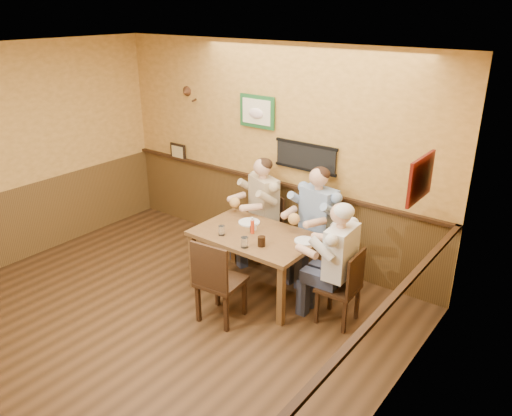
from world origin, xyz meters
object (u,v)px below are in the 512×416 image
at_px(diner_blue_polo, 318,229).
at_px(hot_sauce_bottle, 252,226).
at_px(chair_back_left, 264,227).
at_px(water_glass_left, 222,230).
at_px(pepper_shaker, 251,229).
at_px(chair_back_right, 317,243).
at_px(diner_white_elder, 340,271).
at_px(water_glass_mid, 245,242).
at_px(salt_shaker, 255,227).
at_px(dining_table, 255,241).
at_px(cola_tumbler, 262,241).
at_px(chair_right_end, 338,286).
at_px(diner_tan_shirt, 264,214).
at_px(chair_near_side, 221,279).

height_order(diner_blue_polo, hot_sauce_bottle, diner_blue_polo).
distance_m(chair_back_left, diner_blue_polo, 0.84).
distance_m(water_glass_left, pepper_shaker, 0.35).
relative_size(chair_back_right, diner_white_elder, 0.73).
bearing_deg(water_glass_mid, salt_shaker, 112.95).
bearing_deg(diner_blue_polo, chair_back_left, -168.88).
bearing_deg(dining_table, cola_tumbler, -40.27).
bearing_deg(chair_right_end, diner_tan_shirt, -117.97).
xyz_separation_m(diner_tan_shirt, diner_white_elder, (1.51, -0.71, -0.01)).
bearing_deg(water_glass_mid, diner_white_elder, 21.43).
relative_size(chair_back_right, salt_shaker, 10.04).
bearing_deg(chair_back_left, salt_shaker, -37.57).
xyz_separation_m(water_glass_left, salt_shaker, (0.23, 0.33, -0.01)).
bearing_deg(chair_back_left, chair_back_right, 24.97).
bearing_deg(chair_near_side, cola_tumbler, -118.77).
bearing_deg(dining_table, water_glass_mid, -71.15).
distance_m(diner_blue_polo, cola_tumbler, 0.99).
relative_size(chair_back_right, chair_near_side, 0.93).
distance_m(chair_back_right, cola_tumbler, 1.04).
bearing_deg(chair_back_right, chair_back_left, -168.88).
distance_m(chair_back_left, diner_white_elder, 1.68).
distance_m(chair_near_side, diner_blue_polo, 1.48).
bearing_deg(chair_right_end, salt_shaker, -94.75).
relative_size(chair_near_side, hot_sauce_bottle, 5.37).
bearing_deg(chair_right_end, water_glass_left, -80.75).
height_order(diner_white_elder, water_glass_left, diner_white_elder).
bearing_deg(pepper_shaker, water_glass_left, -131.33).
relative_size(diner_white_elder, pepper_shaker, 15.29).
height_order(chair_near_side, hot_sauce_bottle, chair_near_side).
relative_size(diner_tan_shirt, pepper_shaker, 15.60).
bearing_deg(chair_back_left, hot_sauce_bottle, -38.70).
bearing_deg(water_glass_mid, pepper_shaker, 116.93).
bearing_deg(chair_back_left, diner_white_elder, -1.30).
xyz_separation_m(water_glass_mid, cola_tumbler, (0.13, 0.14, -0.00)).
relative_size(chair_right_end, diner_blue_polo, 0.67).
relative_size(diner_tan_shirt, water_glass_left, 11.23).
distance_m(dining_table, pepper_shaker, 0.15).
distance_m(chair_back_right, salt_shaker, 0.89).
xyz_separation_m(diner_tan_shirt, water_glass_left, (0.14, -1.00, 0.18)).
xyz_separation_m(chair_near_side, diner_tan_shirt, (-0.48, 1.42, 0.14)).
xyz_separation_m(chair_back_right, pepper_shaker, (-0.45, -0.76, 0.34)).
distance_m(chair_back_right, chair_near_side, 1.48).
bearing_deg(pepper_shaker, chair_back_right, 59.38).
bearing_deg(salt_shaker, chair_right_end, -2.04).
relative_size(cola_tumbler, hot_sauce_bottle, 0.62).
xyz_separation_m(dining_table, chair_back_right, (0.39, 0.76, -0.21)).
height_order(dining_table, pepper_shaker, pepper_shaker).
bearing_deg(water_glass_mid, chair_near_side, -101.01).
height_order(chair_right_end, chair_near_side, chair_near_side).
xyz_separation_m(water_glass_mid, hot_sauce_bottle, (-0.15, 0.34, 0.03)).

